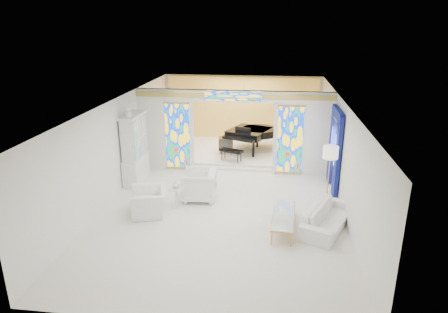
# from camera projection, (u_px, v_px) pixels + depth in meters

# --- Properties ---
(floor) EXTENTS (12.00, 12.00, 0.00)m
(floor) POSITION_uv_depth(u_px,v_px,m) (227.00, 193.00, 12.95)
(floor) COLOR white
(floor) RESTS_ON ground
(ceiling) EXTENTS (7.00, 12.00, 0.02)m
(ceiling) POSITION_uv_depth(u_px,v_px,m) (227.00, 101.00, 11.99)
(ceiling) COLOR white
(ceiling) RESTS_ON wall_back
(wall_back) EXTENTS (7.00, 0.02, 3.00)m
(wall_back) POSITION_uv_depth(u_px,v_px,m) (242.00, 109.00, 18.10)
(wall_back) COLOR white
(wall_back) RESTS_ON floor
(wall_front) EXTENTS (7.00, 0.02, 3.00)m
(wall_front) POSITION_uv_depth(u_px,v_px,m) (185.00, 254.00, 6.84)
(wall_front) COLOR white
(wall_front) RESTS_ON floor
(wall_left) EXTENTS (0.02, 12.00, 3.00)m
(wall_left) POSITION_uv_depth(u_px,v_px,m) (119.00, 144.00, 12.88)
(wall_left) COLOR white
(wall_left) RESTS_ON floor
(wall_right) EXTENTS (0.02, 12.00, 3.00)m
(wall_right) POSITION_uv_depth(u_px,v_px,m) (341.00, 153.00, 12.05)
(wall_right) COLOR white
(wall_right) RESTS_ON floor
(partition_wall) EXTENTS (7.00, 0.22, 3.00)m
(partition_wall) POSITION_uv_depth(u_px,v_px,m) (233.00, 128.00, 14.29)
(partition_wall) COLOR white
(partition_wall) RESTS_ON floor
(stained_glass_left) EXTENTS (0.90, 0.04, 2.40)m
(stained_glass_left) POSITION_uv_depth(u_px,v_px,m) (178.00, 136.00, 14.55)
(stained_glass_left) COLOR gold
(stained_glass_left) RESTS_ON partition_wall
(stained_glass_right) EXTENTS (0.90, 0.04, 2.40)m
(stained_glass_right) POSITION_uv_depth(u_px,v_px,m) (290.00, 140.00, 14.07)
(stained_glass_right) COLOR gold
(stained_glass_right) RESTS_ON partition_wall
(stained_glass_transom) EXTENTS (2.00, 0.04, 0.34)m
(stained_glass_transom) POSITION_uv_depth(u_px,v_px,m) (233.00, 96.00, 13.82)
(stained_glass_transom) COLOR gold
(stained_glass_transom) RESTS_ON partition_wall
(alcove_platform) EXTENTS (6.80, 3.80, 0.18)m
(alcove_platform) POSITION_uv_depth(u_px,v_px,m) (238.00, 151.00, 16.77)
(alcove_platform) COLOR white
(alcove_platform) RESTS_ON floor
(gold_curtain_back) EXTENTS (6.70, 0.10, 2.90)m
(gold_curtain_back) POSITION_uv_depth(u_px,v_px,m) (242.00, 109.00, 17.99)
(gold_curtain_back) COLOR #ECBA52
(gold_curtain_back) RESTS_ON wall_back
(chandelier) EXTENTS (0.48, 0.48, 0.30)m
(chandelier) POSITION_uv_depth(u_px,v_px,m) (244.00, 93.00, 15.86)
(chandelier) COLOR #BF8E42
(chandelier) RESTS_ON ceiling
(blue_drapes) EXTENTS (0.14, 1.85, 2.65)m
(blue_drapes) POSITION_uv_depth(u_px,v_px,m) (335.00, 144.00, 12.70)
(blue_drapes) COLOR navy
(blue_drapes) RESTS_ON wall_right
(china_cabinet) EXTENTS (0.56, 1.46, 2.72)m
(china_cabinet) POSITION_uv_depth(u_px,v_px,m) (135.00, 149.00, 13.52)
(china_cabinet) COLOR silver
(china_cabinet) RESTS_ON floor
(armchair_left) EXTENTS (1.28, 1.38, 0.74)m
(armchair_left) POSITION_uv_depth(u_px,v_px,m) (149.00, 201.00, 11.46)
(armchair_left) COLOR white
(armchair_left) RESTS_ON floor
(armchair_right) EXTENTS (1.09, 1.06, 0.94)m
(armchair_right) POSITION_uv_depth(u_px,v_px,m) (199.00, 185.00, 12.35)
(armchair_right) COLOR white
(armchair_right) RESTS_ON floor
(sofa) EXTENTS (1.64, 2.32, 0.63)m
(sofa) POSITION_uv_depth(u_px,v_px,m) (327.00, 217.00, 10.64)
(sofa) COLOR white
(sofa) RESTS_ON floor
(side_table) EXTENTS (0.66, 0.66, 0.62)m
(side_table) POSITION_uv_depth(u_px,v_px,m) (176.00, 194.00, 11.84)
(side_table) COLOR silver
(side_table) RESTS_ON floor
(vase) EXTENTS (0.26, 0.26, 0.21)m
(vase) POSITION_uv_depth(u_px,v_px,m) (176.00, 184.00, 11.73)
(vase) COLOR white
(vase) RESTS_ON side_table
(coffee_table) EXTENTS (0.69, 1.91, 0.42)m
(coffee_table) POSITION_uv_depth(u_px,v_px,m) (283.00, 216.00, 10.60)
(coffee_table) COLOR silver
(coffee_table) RESTS_ON floor
(floor_lamp) EXTENTS (0.47, 0.47, 1.83)m
(floor_lamp) POSITION_uv_depth(u_px,v_px,m) (330.00, 155.00, 11.65)
(floor_lamp) COLOR #BF8E42
(floor_lamp) RESTS_ON floor
(grand_piano) EXTENTS (2.43, 2.87, 1.11)m
(grand_piano) POSITION_uv_depth(u_px,v_px,m) (253.00, 133.00, 16.39)
(grand_piano) COLOR black
(grand_piano) RESTS_ON alcove_platform
(tv_console) EXTENTS (0.61, 0.45, 0.67)m
(tv_console) POSITION_uv_depth(u_px,v_px,m) (226.00, 143.00, 16.07)
(tv_console) COLOR brown
(tv_console) RESTS_ON alcove_platform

